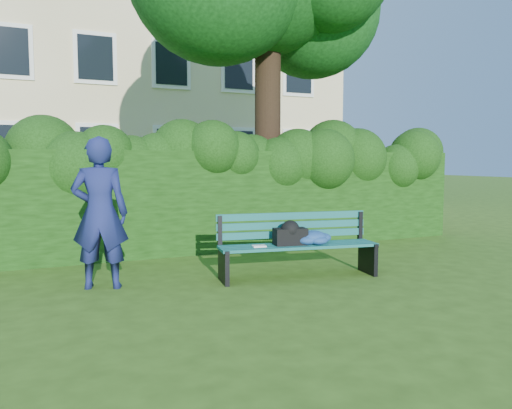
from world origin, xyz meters
name	(u,v)px	position (x,y,z in m)	size (l,w,h in m)	color
ground	(273,272)	(0.00, 0.00, 0.00)	(80.00, 80.00, 0.00)	#345216
apartment_building	(114,48)	(0.00, 13.99, 6.00)	(16.00, 8.08, 12.00)	#CDBE89
hedge	(220,200)	(0.00, 2.20, 0.90)	(10.00, 1.00, 1.80)	black
park_bench	(299,241)	(0.21, -0.41, 0.50)	(2.29, 0.91, 0.89)	#0F4F4A
man_reading	(100,213)	(-2.41, 0.11, 0.97)	(0.71, 0.46, 1.94)	navy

